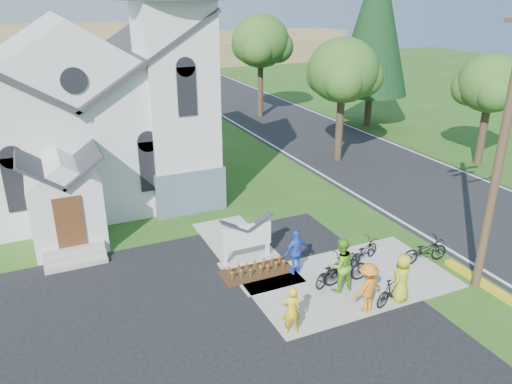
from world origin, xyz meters
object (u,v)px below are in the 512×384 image
cyclist_1 (340,265)px  cyclist_3 (367,288)px  bike_2 (364,251)px  bike_0 (331,270)px  cyclist_4 (402,278)px  church_sign (247,237)px  bike_3 (392,290)px  cyclist_0 (292,310)px  cyclist_2 (296,252)px  bike_4 (425,250)px  bike_1 (346,270)px  utility_pole (506,131)px

cyclist_1 → cyclist_3: bearing=94.4°
cyclist_1 → bike_2: cyclist_1 is taller
bike_0 → cyclist_4: cyclist_4 is taller
bike_0 → cyclist_3: cyclist_3 is taller
bike_2 → church_sign: bearing=43.1°
bike_3 → cyclist_4: size_ratio=0.94×
church_sign → cyclist_1: bearing=-56.6°
church_sign → bike_0: size_ratio=1.23×
church_sign → cyclist_0: bearing=-96.5°
bike_3 → church_sign: bearing=20.4°
cyclist_0 → cyclist_2: 3.38m
bike_4 → bike_1: bearing=96.5°
bike_0 → cyclist_4: 2.37m
bike_0 → utility_pole: bearing=-139.1°
church_sign → cyclist_2: bearing=-50.7°
bike_0 → cyclist_1: (-0.01, -0.51, 0.47)m
bike_0 → bike_4: bearing=-117.5°
bike_0 → bike_4: bike_4 is taller
bike_1 → cyclist_2: bearing=45.5°
church_sign → cyclist_1: (2.02, -3.07, -0.03)m
utility_pole → bike_1: 6.62m
cyclist_3 → cyclist_4: bearing=170.7°
bike_3 → cyclist_1: bearing=24.9°
bike_0 → bike_3: bike_0 is taller
cyclist_1 → bike_2: size_ratio=1.15×
bike_1 → bike_3: 1.73m
cyclist_2 → cyclist_4: 3.66m
bike_0 → cyclist_2: (-0.80, 1.05, 0.35)m
cyclist_2 → bike_4: (4.67, -1.30, -0.35)m
bike_1 → utility_pole: bearing=-111.8°
utility_pole → bike_2: (-2.68, 2.84, -4.92)m
cyclist_0 → bike_2: bearing=-134.5°
utility_pole → bike_0: bearing=154.7°
utility_pole → cyclist_3: utility_pole is taller
bike_0 → cyclist_3: 1.88m
bike_1 → bike_2: size_ratio=1.07×
bike_2 → bike_4: (2.02, -0.95, 0.05)m
cyclist_1 → bike_2: bearing=-147.7°
church_sign → bike_3: 5.43m
utility_pole → cyclist_0: size_ratio=6.57×
cyclist_4 → bike_4: 2.92m
bike_0 → bike_3: bearing=-172.8°
cyclist_0 → bike_2: size_ratio=0.93×
bike_4 → bike_2: bearing=71.2°
church_sign → bike_0: church_sign is taller
church_sign → cyclist_2: size_ratio=1.33×
bike_0 → bike_4: 3.88m
bike_0 → cyclist_1: bearing=155.4°
cyclist_0 → bike_4: bearing=-150.6°
bike_2 → cyclist_3: (-1.74, -2.54, 0.39)m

